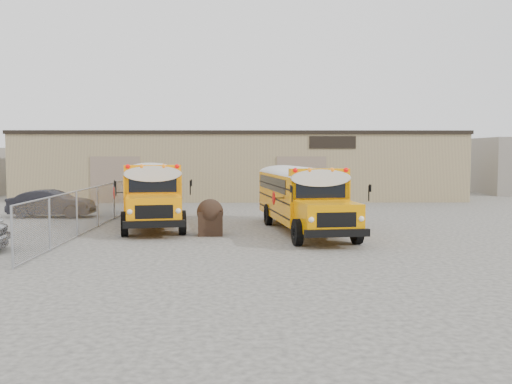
{
  "coord_description": "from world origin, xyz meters",
  "views": [
    {
      "loc": [
        0.57,
        -21.77,
        3.26
      ],
      "look_at": [
        0.89,
        2.04,
        1.6
      ],
      "focal_mm": 40.0,
      "sensor_mm": 36.0,
      "label": 1
    }
  ],
  "objects_px": {
    "school_bus_left": "(150,182)",
    "car_dark": "(52,204)",
    "school_bus_right": "(276,185)",
    "tarp_bundle": "(210,217)"
  },
  "relations": [
    {
      "from": "tarp_bundle",
      "to": "school_bus_right",
      "type": "bearing_deg",
      "value": 66.89
    },
    {
      "from": "school_bus_right",
      "to": "car_dark",
      "type": "distance_m",
      "value": 11.39
    },
    {
      "from": "school_bus_left",
      "to": "school_bus_right",
      "type": "height_order",
      "value": "school_bus_left"
    },
    {
      "from": "car_dark",
      "to": "school_bus_right",
      "type": "bearing_deg",
      "value": -86.21
    },
    {
      "from": "school_bus_left",
      "to": "car_dark",
      "type": "height_order",
      "value": "school_bus_left"
    },
    {
      "from": "school_bus_left",
      "to": "school_bus_right",
      "type": "distance_m",
      "value": 7.38
    },
    {
      "from": "school_bus_left",
      "to": "car_dark",
      "type": "relative_size",
      "value": 2.35
    },
    {
      "from": "car_dark",
      "to": "school_bus_left",
      "type": "bearing_deg",
      "value": -53.91
    },
    {
      "from": "school_bus_right",
      "to": "tarp_bundle",
      "type": "relative_size",
      "value": 6.6
    },
    {
      "from": "car_dark",
      "to": "tarp_bundle",
      "type": "bearing_deg",
      "value": -126.04
    }
  ]
}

